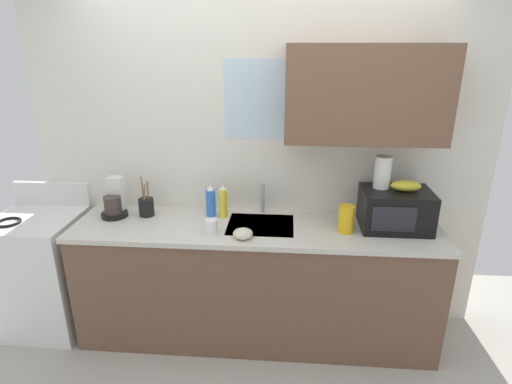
% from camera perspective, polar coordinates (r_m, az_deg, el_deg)
% --- Properties ---
extents(kitchen_wall_assembly, '(3.33, 0.42, 2.50)m').
position_cam_1_polar(kitchen_wall_assembly, '(3.02, 3.09, 5.67)').
color(kitchen_wall_assembly, silver).
rests_on(kitchen_wall_assembly, ground).
extents(counter_unit, '(2.56, 0.63, 0.90)m').
position_cam_1_polar(counter_unit, '(3.10, 0.01, -12.13)').
color(counter_unit, brown).
rests_on(counter_unit, ground).
extents(sink_faucet, '(0.03, 0.03, 0.23)m').
position_cam_1_polar(sink_faucet, '(3.06, 0.93, -0.87)').
color(sink_faucet, '#B2B5BA').
rests_on(sink_faucet, counter_unit).
extents(stove_range, '(0.60, 0.60, 1.08)m').
position_cam_1_polar(stove_range, '(3.60, -27.22, -9.68)').
color(stove_range, white).
rests_on(stove_range, ground).
extents(microwave, '(0.46, 0.35, 0.27)m').
position_cam_1_polar(microwave, '(2.96, 18.68, -2.28)').
color(microwave, black).
rests_on(microwave, counter_unit).
extents(banana_bunch, '(0.20, 0.11, 0.07)m').
position_cam_1_polar(banana_bunch, '(2.92, 19.99, 0.81)').
color(banana_bunch, gold).
rests_on(banana_bunch, microwave).
extents(paper_towel_roll, '(0.11, 0.11, 0.22)m').
position_cam_1_polar(paper_towel_roll, '(2.91, 17.08, 2.62)').
color(paper_towel_roll, white).
rests_on(paper_towel_roll, microwave).
extents(coffee_maker, '(0.19, 0.21, 0.28)m').
position_cam_1_polar(coffee_maker, '(3.19, -18.92, -1.27)').
color(coffee_maker, black).
rests_on(coffee_maker, counter_unit).
extents(dish_soap_bottle_yellow, '(0.06, 0.06, 0.25)m').
position_cam_1_polar(dish_soap_bottle_yellow, '(3.00, -4.54, -1.36)').
color(dish_soap_bottle_yellow, yellow).
rests_on(dish_soap_bottle_yellow, counter_unit).
extents(dish_soap_bottle_blue, '(0.07, 0.07, 0.24)m').
position_cam_1_polar(dish_soap_bottle_blue, '(3.02, -6.27, -1.32)').
color(dish_soap_bottle_blue, blue).
rests_on(dish_soap_bottle_blue, counter_unit).
extents(cereal_canister, '(0.10, 0.10, 0.19)m').
position_cam_1_polar(cereal_canister, '(2.82, 12.33, -3.67)').
color(cereal_canister, gold).
rests_on(cereal_canister, counter_unit).
extents(mug_white, '(0.08, 0.08, 0.09)m').
position_cam_1_polar(mug_white, '(2.78, -6.22, -4.75)').
color(mug_white, white).
rests_on(mug_white, counter_unit).
extents(utensil_crock, '(0.11, 0.11, 0.30)m').
position_cam_1_polar(utensil_crock, '(3.13, -14.90, -1.93)').
color(utensil_crock, black).
rests_on(utensil_crock, counter_unit).
extents(small_bowl, '(0.13, 0.13, 0.06)m').
position_cam_1_polar(small_bowl, '(2.70, -1.82, -5.76)').
color(small_bowl, beige).
rests_on(small_bowl, counter_unit).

